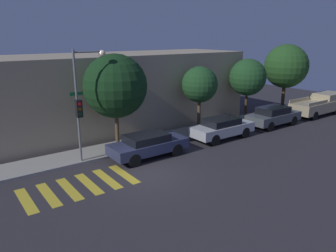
{
  "coord_description": "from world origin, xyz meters",
  "views": [
    {
      "loc": [
        -7.85,
        -12.67,
        6.7
      ],
      "look_at": [
        2.79,
        2.1,
        1.6
      ],
      "focal_mm": 35.0,
      "sensor_mm": 36.0,
      "label": 1
    }
  ],
  "objects": [
    {
      "name": "ground_plane",
      "position": [
        0.0,
        0.0,
        0.0
      ],
      "size": [
        60.0,
        60.0,
        0.0
      ],
      "primitive_type": "plane",
      "color": "#2D2B30"
    },
    {
      "name": "sidewalk",
      "position": [
        0.0,
        4.31,
        0.07
      ],
      "size": [
        26.0,
        2.21,
        0.14
      ],
      "primitive_type": "cube",
      "color": "gray",
      "rests_on": "ground"
    },
    {
      "name": "building_row",
      "position": [
        0.0,
        8.81,
        2.69
      ],
      "size": [
        26.0,
        6.0,
        5.39
      ],
      "primitive_type": "cube",
      "color": "gray",
      "rests_on": "ground"
    },
    {
      "name": "crosswalk",
      "position": [
        -3.16,
        0.8,
        0.0
      ],
      "size": [
        5.06,
        2.6,
        0.0
      ],
      "color": "gold",
      "rests_on": "ground"
    },
    {
      "name": "traffic_light_pole",
      "position": [
        -1.65,
        3.37,
        3.72
      ],
      "size": [
        2.07,
        0.56,
        6.0
      ],
      "color": "slate",
      "rests_on": "ground"
    },
    {
      "name": "sedan_near_corner",
      "position": [
        1.41,
        2.1,
        0.75
      ],
      "size": [
        4.48,
        1.82,
        1.36
      ],
      "color": "#2D3351",
      "rests_on": "ground"
    },
    {
      "name": "sedan_middle",
      "position": [
        7.2,
        2.1,
        0.77
      ],
      "size": [
        4.47,
        1.75,
        1.42
      ],
      "color": "#B7BABF",
      "rests_on": "ground"
    },
    {
      "name": "sedan_far_end",
      "position": [
        12.59,
        2.1,
        0.8
      ],
      "size": [
        4.51,
        1.8,
        1.49
      ],
      "color": "#4C5156",
      "rests_on": "ground"
    },
    {
      "name": "pickup_truck",
      "position": [
        18.84,
        2.1,
        0.93
      ],
      "size": [
        5.55,
        1.96,
        1.79
      ],
      "color": "tan",
      "rests_on": "ground"
    },
    {
      "name": "tree_near_corner",
      "position": [
        0.7,
        4.43,
        3.81
      ],
      "size": [
        3.73,
        3.73,
        5.68
      ],
      "color": "brown",
      "rests_on": "ground"
    },
    {
      "name": "tree_midblock",
      "position": [
        7.19,
        4.43,
        3.34
      ],
      "size": [
        2.52,
        2.52,
        4.61
      ],
      "color": "brown",
      "rests_on": "ground"
    },
    {
      "name": "tree_far_end",
      "position": [
        12.14,
        4.43,
        3.48
      ],
      "size": [
        2.86,
        2.86,
        4.92
      ],
      "color": "#42301E",
      "rests_on": "ground"
    },
    {
      "name": "tree_behind_truck",
      "position": [
        16.96,
        4.43,
        4.07
      ],
      "size": [
        3.72,
        3.72,
        5.94
      ],
      "color": "#4C3823",
      "rests_on": "ground"
    }
  ]
}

